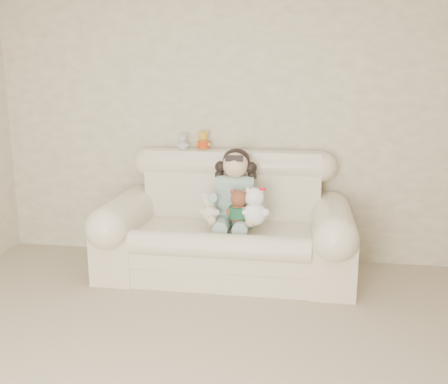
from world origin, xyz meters
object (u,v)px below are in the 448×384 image
cream_teddy (210,205)px  sofa (226,217)px  white_cat (255,202)px  seated_child (235,187)px  brown_teddy (239,203)px

cream_teddy → sofa: bearing=63.1°
white_cat → cream_teddy: 0.38m
white_cat → cream_teddy: bearing=177.6°
sofa → cream_teddy: sofa is taller
seated_child → white_cat: 0.30m
sofa → seated_child: size_ratio=3.13×
sofa → cream_teddy: 0.21m
seated_child → white_cat: bearing=-53.3°
seated_child → cream_teddy: seated_child is taller
sofa → white_cat: 0.34m
sofa → brown_teddy: (0.13, -0.12, 0.15)m
cream_teddy → seated_child: bearing=65.1°
seated_child → sofa: bearing=-133.5°
sofa → seated_child: (0.07, 0.08, 0.24)m
brown_teddy → cream_teddy: 0.25m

